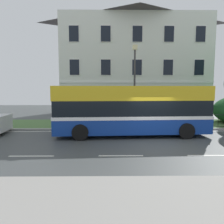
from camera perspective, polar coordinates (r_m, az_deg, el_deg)
ground_plane at (r=12.32m, az=11.18°, el=-7.89°), size 60.00×56.00×0.18m
georgian_townhouse at (r=25.52m, az=5.66°, el=13.57°), size 15.87×8.19×12.15m
iron_verge_railing at (r=15.68m, az=9.39°, el=-2.42°), size 12.61×0.04×0.97m
single_decker_bus at (r=13.39m, az=5.32°, el=0.63°), size 9.73×3.07×3.16m
street_lamp_post at (r=16.23m, az=6.19°, el=8.74°), size 0.36×0.24×6.16m
litter_bin at (r=16.29m, az=11.96°, el=-1.91°), size 0.55×0.55×1.14m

